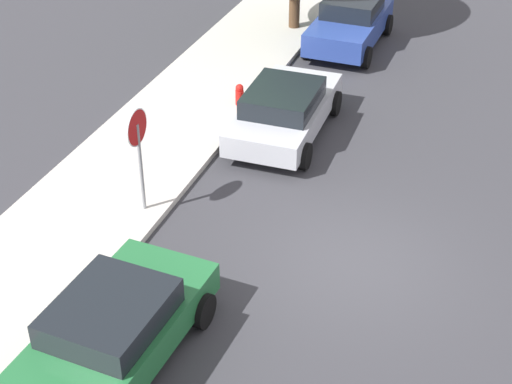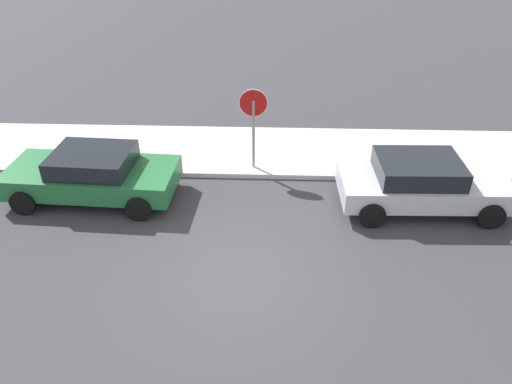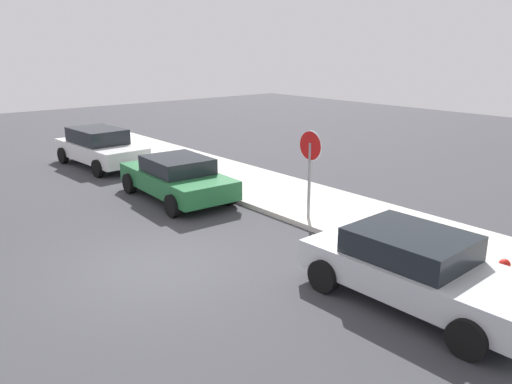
{
  "view_description": "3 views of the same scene",
  "coord_description": "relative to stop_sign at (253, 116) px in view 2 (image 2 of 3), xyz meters",
  "views": [
    {
      "loc": [
        -11.94,
        -2.41,
        9.57
      ],
      "look_at": [
        0.17,
        2.12,
        1.04
      ],
      "focal_mm": 55.0,
      "sensor_mm": 36.0,
      "label": 1
    },
    {
      "loc": [
        0.59,
        -7.94,
        7.1
      ],
      "look_at": [
        0.2,
        2.25,
        0.74
      ],
      "focal_mm": 35.0,
      "sensor_mm": 36.0,
      "label": 2
    },
    {
      "loc": [
        8.81,
        -4.56,
        4.5
      ],
      "look_at": [
        0.83,
        2.13,
        1.47
      ],
      "focal_mm": 35.0,
      "sensor_mm": 36.0,
      "label": 3
    }
  ],
  "objects": [
    {
      "name": "ground_plane",
      "position": [
        -0.04,
        -4.6,
        -1.7
      ],
      "size": [
        60.0,
        60.0,
        0.0
      ],
      "primitive_type": "plane",
      "color": "#38383D"
    },
    {
      "name": "sidewalk_curb",
      "position": [
        -0.04,
        1.12,
        -1.63
      ],
      "size": [
        32.0,
        3.16,
        0.14
      ],
      "primitive_type": "cube",
      "color": "beige",
      "rests_on": "ground_plane"
    },
    {
      "name": "stop_sign",
      "position": [
        0.0,
        0.0,
        0.0
      ],
      "size": [
        0.79,
        0.08,
        2.47
      ],
      "color": "gray",
      "rests_on": "ground_plane"
    },
    {
      "name": "parked_car_green",
      "position": [
        -4.1,
        -1.54,
        -1.01
      ],
      "size": [
        4.41,
        2.26,
        1.32
      ],
      "color": "#236B38",
      "rests_on": "ground_plane"
    },
    {
      "name": "parked_car_silver",
      "position": [
        4.3,
        -1.66,
        -1.01
      ],
      "size": [
        4.21,
        2.15,
        1.33
      ],
      "color": "silver",
      "rests_on": "ground_plane"
    },
    {
      "name": "fire_hydrant",
      "position": [
        5.19,
        -0.12,
        -1.34
      ],
      "size": [
        0.3,
        0.22,
        0.72
      ],
      "color": "red",
      "rests_on": "ground_plane"
    }
  ]
}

